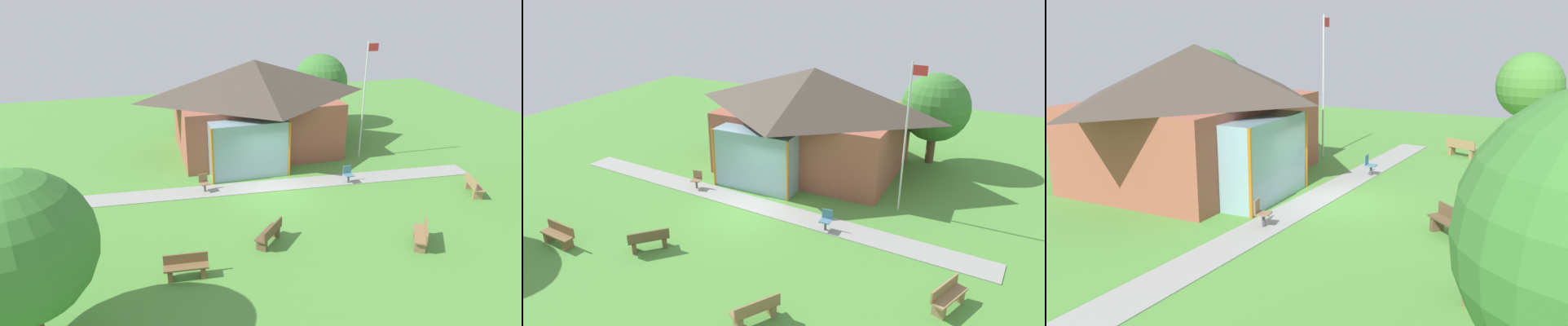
% 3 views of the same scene
% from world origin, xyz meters
% --- Properties ---
extents(ground_plane, '(44.00, 44.00, 0.00)m').
position_xyz_m(ground_plane, '(0.00, 0.00, 0.00)').
color(ground_plane, '#54933D').
extents(pavilion, '(9.76, 8.19, 5.27)m').
position_xyz_m(pavilion, '(0.46, 5.94, 2.74)').
color(pavilion, '#A35642').
rests_on(pavilion, ground_plane).
extents(footpath, '(20.75, 2.81, 0.03)m').
position_xyz_m(footpath, '(0.00, 0.66, 0.01)').
color(footpath, '#999993').
rests_on(footpath, ground_plane).
extents(flagpole, '(0.64, 0.08, 6.48)m').
position_xyz_m(flagpole, '(5.92, 3.10, 3.54)').
color(flagpole, silver).
rests_on(flagpole, ground_plane).
extents(bench_front_center, '(1.34, 1.40, 0.84)m').
position_xyz_m(bench_front_center, '(-1.66, -4.27, 0.40)').
color(bench_front_center, brown).
rests_on(bench_front_center, ground_plane).
extents(bench_lawn_far_right, '(0.96, 1.56, 0.84)m').
position_xyz_m(bench_lawn_far_right, '(8.81, -2.71, 0.40)').
color(bench_lawn_far_right, '#9E7A51').
rests_on(bench_lawn_far_right, ground_plane).
extents(bench_front_left, '(1.53, 0.56, 0.84)m').
position_xyz_m(bench_front_left, '(-4.97, -5.53, 0.40)').
color(bench_front_left, brown).
rests_on(bench_front_left, ground_plane).
extents(bench_front_right, '(1.18, 1.50, 0.84)m').
position_xyz_m(bench_front_right, '(3.85, -5.91, 0.40)').
color(bench_front_right, olive).
rests_on(bench_front_right, ground_plane).
extents(patio_chair_west, '(0.52, 0.52, 0.86)m').
position_xyz_m(patio_chair_west, '(-3.34, 0.97, 0.42)').
color(patio_chair_west, '#8C6B4C').
rests_on(patio_chair_west, ground_plane).
extents(patio_chair_lawn_spare, '(0.45, 0.45, 0.86)m').
position_xyz_m(patio_chair_lawn_spare, '(3.70, 0.04, 0.42)').
color(patio_chair_lawn_spare, teal).
rests_on(patio_chair_lawn_spare, ground_plane).
extents(tree_lawn_corner, '(4.00, 4.00, 5.21)m').
position_xyz_m(tree_lawn_corner, '(-9.26, -7.63, 3.20)').
color(tree_lawn_corner, brown).
rests_on(tree_lawn_corner, ground_plane).
extents(tree_behind_pavilion_right, '(3.61, 3.61, 4.89)m').
position_xyz_m(tree_behind_pavilion_right, '(6.04, 9.47, 3.07)').
color(tree_behind_pavilion_right, brown).
rests_on(tree_behind_pavilion_right, ground_plane).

